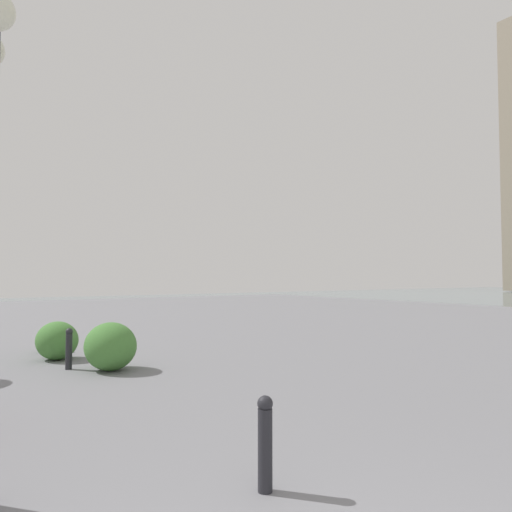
{
  "coord_description": "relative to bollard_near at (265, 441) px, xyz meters",
  "views": [
    {
      "loc": [
        -0.85,
        1.24,
        1.75
      ],
      "look_at": [
        9.08,
        -5.5,
        2.28
      ],
      "focal_mm": 32.73,
      "sensor_mm": 36.0,
      "label": 1
    }
  ],
  "objects": [
    {
      "name": "shrub_wide",
      "position": [
        5.62,
        -0.44,
        0.04
      ],
      "size": [
        1.05,
        0.94,
        0.89
      ],
      "color": "#477F38",
      "rests_on": "ground"
    },
    {
      "name": "shrub_round",
      "position": [
        7.38,
        0.15,
        -0.0
      ],
      "size": [
        0.94,
        0.85,
        0.8
      ],
      "color": "#477F38",
      "rests_on": "ground"
    },
    {
      "name": "bollard_near",
      "position": [
        0.0,
        0.0,
        0.0
      ],
      "size": [
        0.13,
        0.13,
        0.77
      ],
      "color": "#232328",
      "rests_on": "ground"
    },
    {
      "name": "shrub_low",
      "position": [
        8.54,
        0.05,
        -0.14
      ],
      "size": [
        0.62,
        0.55,
        0.52
      ],
      "color": "#387533",
      "rests_on": "ground"
    },
    {
      "name": "bollard_mid",
      "position": [
        6.16,
        0.18,
        0.0
      ],
      "size": [
        0.13,
        0.13,
        0.77
      ],
      "color": "#232328",
      "rests_on": "ground"
    }
  ]
}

